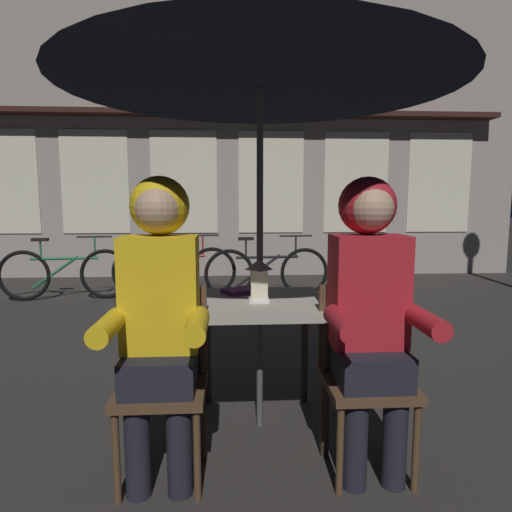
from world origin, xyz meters
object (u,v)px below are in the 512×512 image
(bicycle_second, at_px, (174,270))
(bicycle_third, at_px, (267,272))
(patio_umbrella, at_px, (260,51))
(bicycle_nearest, at_px, (65,273))
(chair_right, at_px, (363,366))
(lantern, at_px, (259,280))
(book, at_px, (241,291))
(person_right_hooded, at_px, (370,297))
(chair_left, at_px, (164,371))
(person_left_hooded, at_px, (160,300))
(cafe_table, at_px, (260,318))

(bicycle_second, bearing_deg, bicycle_third, -8.52)
(patio_umbrella, height_order, bicycle_nearest, patio_umbrella)
(chair_right, distance_m, bicycle_nearest, 4.68)
(bicycle_third, bearing_deg, lantern, -95.58)
(bicycle_third, distance_m, book, 3.21)
(person_right_hooded, bearing_deg, chair_left, 176.61)
(person_left_hooded, relative_size, bicycle_nearest, 0.83)
(cafe_table, bearing_deg, bicycle_second, 104.66)
(chair_left, xyz_separation_m, chair_right, (0.96, 0.00, 0.00))
(chair_left, bearing_deg, lantern, 35.25)
(cafe_table, height_order, chair_left, chair_left)
(cafe_table, relative_size, patio_umbrella, 0.32)
(chair_left, xyz_separation_m, person_left_hooded, (-0.00, -0.06, 0.36))
(bicycle_third, bearing_deg, book, -97.68)
(chair_left, distance_m, book, 0.74)
(chair_left, distance_m, person_left_hooded, 0.36)
(lantern, distance_m, person_right_hooded, 0.62)
(person_left_hooded, relative_size, bicycle_second, 0.83)
(bicycle_third, bearing_deg, cafe_table, -95.52)
(chair_left, bearing_deg, cafe_table, 37.55)
(person_left_hooded, distance_m, person_right_hooded, 0.96)
(patio_umbrella, bearing_deg, bicycle_second, 104.66)
(patio_umbrella, relative_size, book, 11.55)
(patio_umbrella, distance_m, person_left_hooded, 1.37)
(bicycle_third, bearing_deg, bicycle_second, 171.48)
(person_right_hooded, height_order, bicycle_second, person_right_hooded)
(bicycle_third, relative_size, book, 8.39)
(lantern, distance_m, bicycle_third, 3.45)
(cafe_table, distance_m, book, 0.25)
(chair_left, bearing_deg, patio_umbrella, 37.55)
(chair_left, height_order, bicycle_nearest, chair_left)
(lantern, bearing_deg, book, 111.44)
(patio_umbrella, bearing_deg, book, 116.29)
(bicycle_second, bearing_deg, chair_right, -70.23)
(person_right_hooded, bearing_deg, person_left_hooded, 180.00)
(patio_umbrella, bearing_deg, cafe_table, 0.00)
(chair_right, bearing_deg, patio_umbrella, 142.45)
(chair_right, xyz_separation_m, book, (-0.58, 0.57, 0.26))
(bicycle_second, bearing_deg, person_right_hooded, -70.49)
(chair_right, xyz_separation_m, bicycle_third, (-0.16, 3.73, -0.14))
(person_left_hooded, bearing_deg, chair_left, 90.00)
(patio_umbrella, distance_m, bicycle_third, 3.79)
(chair_right, distance_m, person_left_hooded, 1.03)
(patio_umbrella, bearing_deg, bicycle_nearest, 124.51)
(book, bearing_deg, lantern, -96.02)
(bicycle_second, bearing_deg, lantern, -75.58)
(chair_left, xyz_separation_m, book, (0.38, 0.57, 0.26))
(chair_right, distance_m, bicycle_second, 4.17)
(person_right_hooded, relative_size, bicycle_second, 0.83)
(cafe_table, relative_size, chair_left, 0.85)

